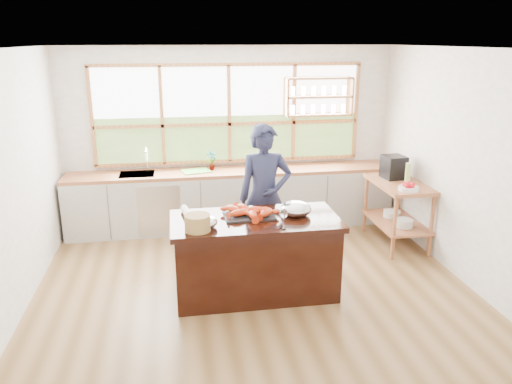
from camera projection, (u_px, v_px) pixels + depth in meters
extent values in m
plane|color=olive|center=(253.00, 284.00, 5.92)|extent=(5.00, 5.00, 0.00)
cube|color=white|center=(229.00, 137.00, 7.65)|extent=(5.00, 0.02, 2.70)
cube|color=white|center=(304.00, 259.00, 3.40)|extent=(5.00, 0.02, 2.70)
cube|color=white|center=(13.00, 185.00, 5.13)|extent=(0.02, 4.50, 2.70)
cube|color=white|center=(460.00, 165.00, 5.92)|extent=(0.02, 4.50, 2.70)
cube|color=white|center=(252.00, 48.00, 5.13)|extent=(5.00, 4.50, 0.02)
cube|color=#BD764B|center=(229.00, 114.00, 7.52)|extent=(4.05, 0.06, 1.50)
cube|color=white|center=(229.00, 91.00, 7.44)|extent=(3.98, 0.01, 0.75)
cube|color=#37531D|center=(229.00, 138.00, 7.65)|extent=(3.98, 0.01, 0.70)
cube|color=#BD764B|center=(319.00, 78.00, 7.47)|extent=(1.00, 0.28, 0.03)
cube|color=#BD764B|center=(318.00, 97.00, 7.55)|extent=(1.00, 0.28, 0.03)
cube|color=#BD764B|center=(318.00, 115.00, 7.63)|extent=(1.00, 0.28, 0.03)
cube|color=#BD764B|center=(286.00, 97.00, 7.47)|extent=(0.03, 0.28, 0.55)
cube|color=#BD764B|center=(350.00, 96.00, 7.63)|extent=(0.03, 0.28, 0.55)
cube|color=beige|center=(233.00, 200.00, 7.63)|extent=(4.90, 0.62, 0.85)
cube|color=silver|center=(159.00, 210.00, 7.16)|extent=(0.60, 0.01, 0.72)
cube|color=#A26235|center=(232.00, 172.00, 7.49)|extent=(4.90, 0.62, 0.05)
cube|color=silver|center=(137.00, 179.00, 7.29)|extent=(0.50, 0.42, 0.16)
cube|color=#A26235|center=(432.00, 225.00, 6.55)|extent=(0.04, 0.04, 0.90)
cube|color=#A26235|center=(399.00, 201.00, 7.49)|extent=(0.04, 0.04, 0.90)
cube|color=#A26235|center=(394.00, 227.00, 6.47)|extent=(0.04, 0.04, 0.90)
cube|color=#A26235|center=(366.00, 203.00, 7.41)|extent=(0.04, 0.04, 0.90)
cube|color=#A26235|center=(396.00, 222.00, 7.02)|extent=(0.62, 1.10, 0.03)
cube|color=#A26235|center=(399.00, 184.00, 6.86)|extent=(0.62, 1.10, 0.05)
cylinder|color=silver|center=(404.00, 223.00, 6.76)|extent=(0.24, 0.24, 0.11)
cylinder|color=silver|center=(392.00, 214.00, 7.14)|extent=(0.24, 0.24, 0.09)
cube|color=black|center=(255.00, 259.00, 5.61)|extent=(1.77, 0.82, 0.84)
cube|color=black|center=(255.00, 221.00, 5.48)|extent=(1.85, 0.90, 0.06)
imported|color=#1D203B|center=(265.00, 197.00, 6.18)|extent=(0.67, 0.45, 1.82)
imported|color=slate|center=(211.00, 160.00, 7.45)|extent=(0.18, 0.16, 0.29)
cube|color=#56B743|center=(196.00, 171.00, 7.40)|extent=(0.46, 0.39, 0.01)
cube|color=black|center=(394.00, 167.00, 7.01)|extent=(0.31, 0.33, 0.32)
cylinder|color=#9CB85B|center=(408.00, 174.00, 6.69)|extent=(0.09, 0.09, 0.30)
cylinder|color=silver|center=(409.00, 189.00, 6.48)|extent=(0.26, 0.26, 0.05)
sphere|color=red|center=(412.00, 185.00, 6.47)|extent=(0.07, 0.07, 0.07)
sphere|color=red|center=(408.00, 184.00, 6.51)|extent=(0.07, 0.07, 0.07)
sphere|color=red|center=(405.00, 184.00, 6.48)|extent=(0.07, 0.07, 0.07)
sphere|color=red|center=(407.00, 186.00, 6.43)|extent=(0.07, 0.07, 0.07)
sphere|color=red|center=(412.00, 186.00, 6.42)|extent=(0.07, 0.07, 0.07)
cube|color=black|center=(249.00, 215.00, 5.55)|extent=(0.56, 0.41, 0.02)
ellipsoid|color=red|center=(239.00, 213.00, 5.46)|extent=(0.23, 0.15, 0.08)
ellipsoid|color=red|center=(256.00, 210.00, 5.56)|extent=(0.23, 0.14, 0.08)
ellipsoid|color=red|center=(267.00, 213.00, 5.46)|extent=(0.21, 0.21, 0.08)
ellipsoid|color=red|center=(243.00, 208.00, 5.64)|extent=(0.18, 0.23, 0.08)
ellipsoid|color=red|center=(253.00, 215.00, 5.40)|extent=(0.11, 0.22, 0.08)
ellipsoid|color=red|center=(234.00, 210.00, 5.58)|extent=(0.20, 0.22, 0.08)
ellipsoid|color=silver|center=(204.00, 222.00, 5.20)|extent=(0.28, 0.28, 0.13)
ellipsoid|color=silver|center=(296.00, 209.00, 5.56)|extent=(0.34, 0.34, 0.17)
cylinder|color=silver|center=(283.00, 228.00, 5.18)|extent=(0.06, 0.06, 0.01)
cylinder|color=silver|center=(283.00, 222.00, 5.16)|extent=(0.01, 0.01, 0.13)
ellipsoid|color=silver|center=(284.00, 213.00, 5.13)|extent=(0.08, 0.08, 0.10)
cylinder|color=#A0733E|center=(198.00, 223.00, 5.10)|extent=(0.27, 0.27, 0.17)
cylinder|color=white|center=(186.00, 212.00, 5.55)|extent=(0.12, 0.31, 0.08)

